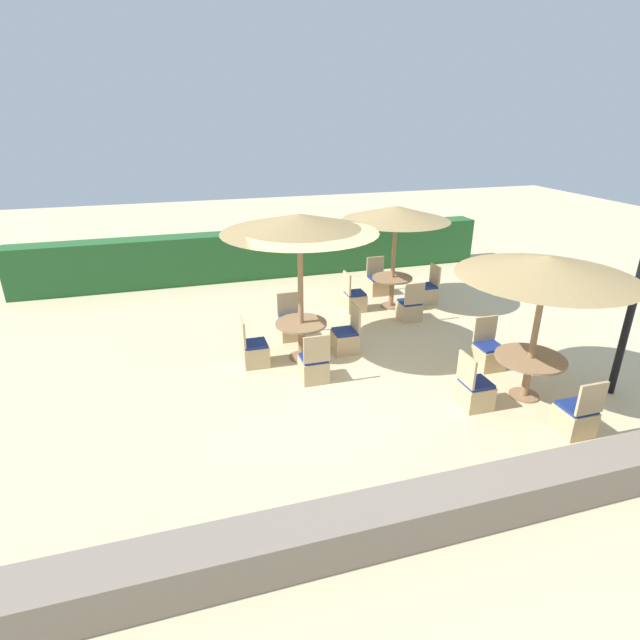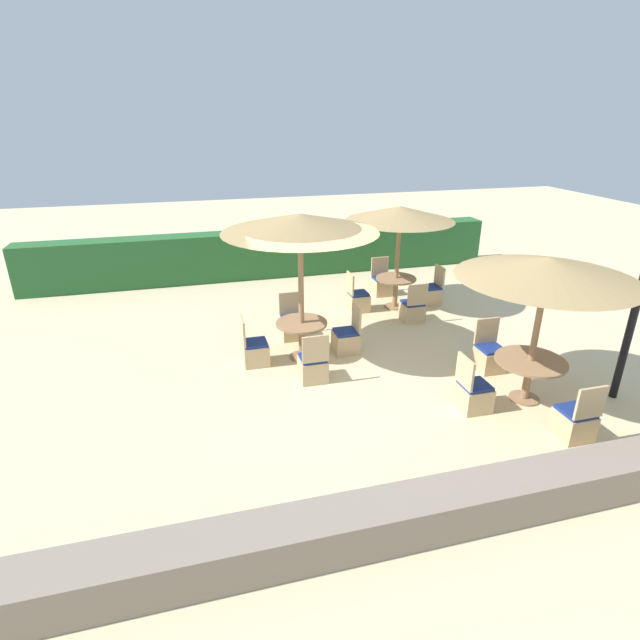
{
  "view_description": "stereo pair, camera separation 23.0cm",
  "coord_description": "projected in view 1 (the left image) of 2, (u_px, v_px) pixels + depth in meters",
  "views": [
    {
      "loc": [
        -2.35,
        -7.31,
        4.36
      ],
      "look_at": [
        0.0,
        0.6,
        0.9
      ],
      "focal_mm": 28.0,
      "sensor_mm": 36.0,
      "label": 1
    },
    {
      "loc": [
        -2.13,
        -7.37,
        4.36
      ],
      "look_at": [
        0.0,
        0.6,
        0.9
      ],
      "focal_mm": 28.0,
      "sensor_mm": 36.0,
      "label": 2
    }
  ],
  "objects": [
    {
      "name": "parasol_front_right",
      "position": [
        547.0,
        267.0,
        7.41
      ],
      "size": [
        2.67,
        2.67,
        2.4
      ],
      "color": "#93704C",
      "rests_on": "ground_plane"
    },
    {
      "name": "parasol_center",
      "position": [
        300.0,
        224.0,
        8.57
      ],
      "size": [
        2.76,
        2.76,
        2.75
      ],
      "color": "#93704C",
      "rests_on": "ground_plane"
    },
    {
      "name": "patio_chair_center_west",
      "position": [
        254.0,
        352.0,
        9.2
      ],
      "size": [
        0.46,
        0.46,
        0.93
      ],
      "rotation": [
        0.0,
        0.0,
        -1.57
      ],
      "color": "tan",
      "rests_on": "ground_plane"
    },
    {
      "name": "hedge_row",
      "position": [
        263.0,
        254.0,
        14.04
      ],
      "size": [
        13.0,
        0.7,
        1.29
      ],
      "primitive_type": "cube",
      "color": "#28602D",
      "rests_on": "ground_plane"
    },
    {
      "name": "patio_chair_front_right_south",
      "position": [
        575.0,
        417.0,
        7.22
      ],
      "size": [
        0.46,
        0.46,
        0.93
      ],
      "color": "tan",
      "rests_on": "ground_plane"
    },
    {
      "name": "patio_chair_center_east",
      "position": [
        346.0,
        339.0,
        9.71
      ],
      "size": [
        0.46,
        0.46,
        0.93
      ],
      "rotation": [
        0.0,
        0.0,
        1.57
      ],
      "color": "tan",
      "rests_on": "ground_plane"
    },
    {
      "name": "patio_chair_back_right_south",
      "position": [
        409.0,
        309.0,
        11.18
      ],
      "size": [
        0.46,
        0.46,
        0.93
      ],
      "color": "tan",
      "rests_on": "ground_plane"
    },
    {
      "name": "round_table_center",
      "position": [
        301.0,
        331.0,
        9.35
      ],
      "size": [
        0.96,
        0.96,
        0.73
      ],
      "color": "#93704C",
      "rests_on": "ground_plane"
    },
    {
      "name": "stone_border",
      "position": [
        426.0,
        512.0,
        5.53
      ],
      "size": [
        10.0,
        0.56,
        0.51
      ],
      "primitive_type": "cube",
      "color": "gray",
      "rests_on": "ground_plane"
    },
    {
      "name": "patio_chair_back_right_west",
      "position": [
        354.0,
        300.0,
        11.74
      ],
      "size": [
        0.46,
        0.46,
        0.93
      ],
      "rotation": [
        0.0,
        0.0,
        -1.57
      ],
      "color": "tan",
      "rests_on": "ground_plane"
    },
    {
      "name": "patio_chair_center_south",
      "position": [
        314.0,
        367.0,
        8.66
      ],
      "size": [
        0.46,
        0.46,
        0.93
      ],
      "color": "tan",
      "rests_on": "ground_plane"
    },
    {
      "name": "patio_chair_center_north",
      "position": [
        291.0,
        326.0,
        10.3
      ],
      "size": [
        0.46,
        0.46,
        0.93
      ],
      "rotation": [
        0.0,
        0.0,
        3.14
      ],
      "color": "tan",
      "rests_on": "ground_plane"
    },
    {
      "name": "parasol_back_right",
      "position": [
        396.0,
        214.0,
        11.2
      ],
      "size": [
        2.45,
        2.45,
        2.41
      ],
      "color": "#93704C",
      "rests_on": "ground_plane"
    },
    {
      "name": "round_table_front_right",
      "position": [
        529.0,
        365.0,
        8.05
      ],
      "size": [
        1.11,
        1.11,
        0.72
      ],
      "color": "#93704C",
      "rests_on": "ground_plane"
    },
    {
      "name": "round_table_back_right",
      "position": [
        392.0,
        284.0,
        11.85
      ],
      "size": [
        0.95,
        0.95,
        0.74
      ],
      "color": "#93704C",
      "rests_on": "ground_plane"
    },
    {
      "name": "patio_chair_front_right_north",
      "position": [
        488.0,
        354.0,
        9.11
      ],
      "size": [
        0.46,
        0.46,
        0.93
      ],
      "rotation": [
        0.0,
        0.0,
        3.14
      ],
      "color": "tan",
      "rests_on": "ground_plane"
    },
    {
      "name": "patio_chair_back_right_north",
      "position": [
        377.0,
        284.0,
        12.8
      ],
      "size": [
        0.46,
        0.46,
        0.93
      ],
      "rotation": [
        0.0,
        0.0,
        3.14
      ],
      "color": "tan",
      "rests_on": "ground_plane"
    },
    {
      "name": "patio_chair_front_right_west",
      "position": [
        474.0,
        392.0,
        7.88
      ],
      "size": [
        0.46,
        0.46,
        0.93
      ],
      "rotation": [
        0.0,
        0.0,
        -1.57
      ],
      "color": "tan",
      "rests_on": "ground_plane"
    },
    {
      "name": "ground_plane",
      "position": [
        330.0,
        380.0,
        8.76
      ],
      "size": [
        40.0,
        40.0,
        0.0
      ],
      "primitive_type": "plane",
      "color": "beige"
    },
    {
      "name": "patio_chair_back_right_east",
      "position": [
        426.0,
        292.0,
        12.22
      ],
      "size": [
        0.46,
        0.46,
        0.93
      ],
      "rotation": [
        0.0,
        0.0,
        1.57
      ],
      "color": "tan",
      "rests_on": "ground_plane"
    }
  ]
}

